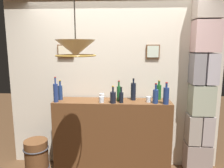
{
  "coord_description": "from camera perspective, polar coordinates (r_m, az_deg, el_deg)",
  "views": [
    {
      "loc": [
        0.17,
        -2.14,
        1.86
      ],
      "look_at": [
        0.0,
        0.78,
        1.35
      ],
      "focal_mm": 34.39,
      "sensor_mm": 36.0,
      "label": 1
    }
  ],
  "objects": [
    {
      "name": "glass_tumbler_rocks",
      "position": [
        2.96,
        -2.8,
        -4.15
      ],
      "size": [
        0.07,
        0.07,
        0.08
      ],
      "color": "silver",
      "rests_on": "bar_shelf_unit"
    },
    {
      "name": "liquor_bottle_vermouth",
      "position": [
        2.92,
        0.25,
        -3.5
      ],
      "size": [
        0.08,
        0.08,
        0.24
      ],
      "color": "black",
      "rests_on": "bar_shelf_unit"
    },
    {
      "name": "liquor_bottle_gin",
      "position": [
        3.19,
        12.31,
        -2.01
      ],
      "size": [
        0.07,
        0.07,
        0.28
      ],
      "color": "#195522",
      "rests_on": "bar_shelf_unit"
    },
    {
      "name": "liquor_bottle_rum",
      "position": [
        3.07,
        -14.73,
        -2.18
      ],
      "size": [
        0.07,
        0.07,
        0.35
      ],
      "color": "navy",
      "rests_on": "bar_shelf_unit"
    },
    {
      "name": "wooden_barrel",
      "position": [
        3.46,
        -19.39,
        -18.06
      ],
      "size": [
        0.36,
        0.36,
        0.54
      ],
      "color": "brown",
      "rests_on": "ground"
    },
    {
      "name": "liquor_bottle_brandy",
      "position": [
        2.95,
        14.18,
        -2.96
      ],
      "size": [
        0.08,
        0.08,
        0.3
      ],
      "color": "navy",
      "rests_on": "bar_shelf_unit"
    },
    {
      "name": "pendant_lamp",
      "position": [
        2.22,
        -9.64,
        9.27
      ],
      "size": [
        0.41,
        0.41,
        0.61
      ],
      "color": "beige"
    },
    {
      "name": "liquor_bottle_mezcal",
      "position": [
        2.94,
        2.47,
        -3.47
      ],
      "size": [
        0.06,
        0.06,
        0.22
      ],
      "color": "black",
      "rests_on": "bar_shelf_unit"
    },
    {
      "name": "liquor_bottle_amaro",
      "position": [
        3.09,
        5.69,
        -1.91
      ],
      "size": [
        0.07,
        0.07,
        0.31
      ],
      "color": "black",
      "rests_on": "bar_shelf_unit"
    },
    {
      "name": "liquor_bottle_whiskey",
      "position": [
        3.04,
        1.81,
        -2.38
      ],
      "size": [
        0.06,
        0.06,
        0.29
      ],
      "color": "#185324",
      "rests_on": "bar_shelf_unit"
    },
    {
      "name": "liquor_bottle_sherry",
      "position": [
        2.96,
        11.5,
        -3.13
      ],
      "size": [
        0.08,
        0.08,
        0.28
      ],
      "color": "navy",
      "rests_on": "bar_shelf_unit"
    },
    {
      "name": "bar_shelf_unit",
      "position": [
        3.25,
        0.05,
        -13.88
      ],
      "size": [
        1.66,
        0.38,
        1.1
      ],
      "primitive_type": "cube",
      "color": "brown",
      "rests_on": "ground"
    },
    {
      "name": "liquor_bottle_tequila",
      "position": [
        3.19,
        -13.57,
        -2.1
      ],
      "size": [
        0.06,
        0.06,
        0.29
      ],
      "color": "navy",
      "rests_on": "bar_shelf_unit"
    },
    {
      "name": "glass_tumbler_highball",
      "position": [
        3.13,
        -2.7,
        -3.32
      ],
      "size": [
        0.07,
        0.07,
        0.09
      ],
      "color": "silver",
      "rests_on": "bar_shelf_unit"
    },
    {
      "name": "stone_pillar",
      "position": [
        3.33,
        22.75,
        -0.07
      ],
      "size": [
        0.37,
        0.33,
        2.65
      ],
      "color": "gray",
      "rests_on": "ground"
    },
    {
      "name": "glass_tumbler_shot",
      "position": [
        3.02,
        9.68,
        -4.04
      ],
      "size": [
        0.06,
        0.06,
        0.08
      ],
      "color": "silver",
      "rests_on": "bar_shelf_unit"
    },
    {
      "name": "panelled_rear_partition",
      "position": [
        3.26,
        0.32,
        2.5
      ],
      "size": [
        3.22,
        0.15,
        2.72
      ],
      "color": "beige",
      "rests_on": "ground"
    }
  ]
}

